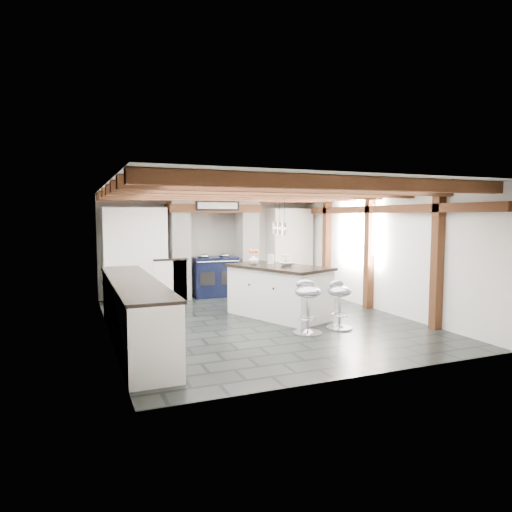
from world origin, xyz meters
name	(u,v)px	position (x,y,z in m)	size (l,w,h in m)	color
ground	(259,321)	(0.00, 0.00, 0.00)	(6.00, 6.00, 0.00)	black
room_shell	(203,255)	(-0.61, 1.42, 1.07)	(6.00, 6.03, 6.00)	white
range_cooker	(214,276)	(0.00, 2.68, 0.47)	(1.00, 0.63, 0.99)	black
kitchen_island	(279,291)	(0.45, 0.18, 0.48)	(1.61, 2.11, 1.24)	white
bar_stool_near	(339,299)	(0.98, -1.01, 0.49)	(0.42, 0.42, 0.79)	silver
bar_stool_far	(308,301)	(0.35, -1.10, 0.52)	(0.54, 0.54, 0.84)	silver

